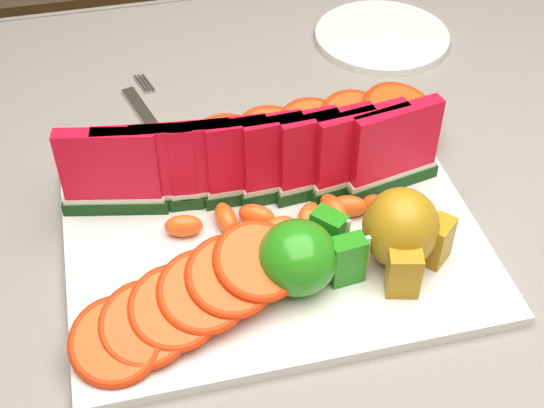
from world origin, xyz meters
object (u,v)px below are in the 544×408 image
(side_plate, at_px, (382,36))
(platter, at_px, (274,240))
(fork, at_px, (152,122))
(pear_cluster, at_px, (403,231))
(apple_cluster, at_px, (305,256))

(side_plate, bearing_deg, platter, -124.38)
(platter, xyz_separation_m, side_plate, (0.23, 0.34, -0.00))
(platter, height_order, side_plate, platter)
(fork, bearing_deg, pear_cluster, -54.38)
(pear_cluster, bearing_deg, platter, 151.83)
(platter, distance_m, apple_cluster, 0.07)
(platter, distance_m, pear_cluster, 0.13)
(platter, height_order, apple_cluster, apple_cluster)
(platter, xyz_separation_m, fork, (-0.09, 0.22, -0.00))
(platter, bearing_deg, pear_cluster, -28.17)
(apple_cluster, distance_m, pear_cluster, 0.09)
(fork, bearing_deg, apple_cluster, -69.31)
(pear_cluster, height_order, fork, pear_cluster)
(pear_cluster, bearing_deg, fork, 125.62)
(pear_cluster, relative_size, side_plate, 0.49)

